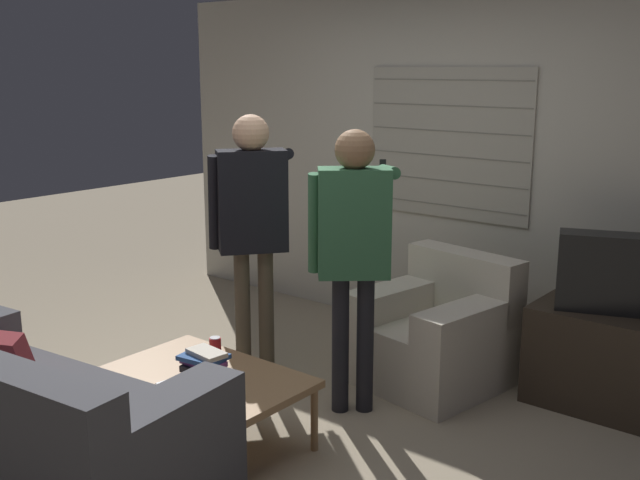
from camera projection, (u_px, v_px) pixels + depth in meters
ground_plane at (259, 427)px, 4.23m from camera, size 16.00×16.00×0.00m
wall_back at (447, 166)px, 5.47m from camera, size 5.20×0.08×2.55m
couch_blue at (27, 429)px, 3.55m from camera, size 1.94×1.09×0.81m
armchair_beige at (437, 333)px, 4.80m from camera, size 0.95×0.96×0.82m
coffee_table at (208, 380)px, 3.99m from camera, size 1.07×0.66×0.40m
tv_stand at (622, 361)px, 4.40m from camera, size 1.02×0.58×0.60m
tv at (631, 274)px, 4.28m from camera, size 0.83×0.47×0.46m
person_left_standing at (252, 213)px, 4.70m from camera, size 0.57×0.82×1.71m
person_right_standing at (354, 236)px, 4.22m from camera, size 0.49×0.82×1.66m
book_stack at (204, 363)px, 3.91m from camera, size 0.26×0.21×0.15m
soda_can at (215, 348)px, 4.17m from camera, size 0.07×0.07×0.13m
spare_remote at (169, 383)px, 3.83m from camera, size 0.06×0.13×0.02m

